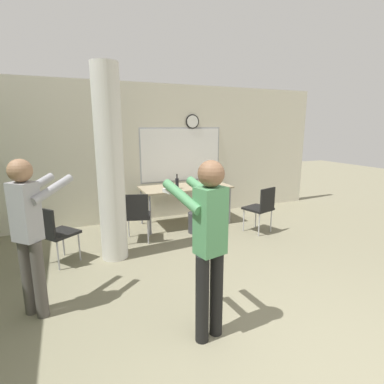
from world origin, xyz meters
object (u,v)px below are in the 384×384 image
object	(u,v)px
folding_table	(186,189)
person_playing_front	(208,238)
bottle_on_table	(177,183)
chair_mid_room	(261,206)
chair_near_pillar	(54,231)
person_watching_back	(29,226)
chair_table_left	(137,213)

from	to	relation	value
folding_table	person_playing_front	world-z (taller)	person_playing_front
bottle_on_table	chair_mid_room	size ratio (longest dim) A/B	0.33
chair_near_pillar	person_playing_front	xyz separation A→B (m)	(1.34, -2.19, 0.48)
person_playing_front	person_watching_back	size ratio (longest dim) A/B	1.02
chair_mid_room	person_watching_back	xyz separation A→B (m)	(-3.65, -1.15, 0.46)
folding_table	person_watching_back	size ratio (longest dim) A/B	1.07
chair_table_left	person_watching_back	xyz separation A→B (m)	(-1.43, -1.58, 0.46)
folding_table	person_watching_back	xyz separation A→B (m)	(-2.55, -2.17, 0.24)
bottle_on_table	chair_table_left	world-z (taller)	bottle_on_table
bottle_on_table	person_playing_front	world-z (taller)	person_playing_front
person_watching_back	chair_near_pillar	bearing A→B (deg)	82.23
person_playing_front	folding_table	bearing A→B (deg)	71.74
chair_table_left	chair_mid_room	bearing A→B (deg)	-10.89
bottle_on_table	person_watching_back	xyz separation A→B (m)	(-2.32, -2.03, 0.09)
chair_near_pillar	folding_table	bearing A→B (deg)	22.49
bottle_on_table	chair_table_left	xyz separation A→B (m)	(-0.89, -0.46, -0.38)
chair_near_pillar	person_watching_back	xyz separation A→B (m)	(-0.16, -1.18, 0.46)
folding_table	chair_near_pillar	size ratio (longest dim) A/B	2.04
person_playing_front	chair_table_left	bearing A→B (deg)	91.61
bottle_on_table	chair_near_pillar	xyz separation A→B (m)	(-2.16, -0.85, -0.38)
folding_table	chair_near_pillar	bearing A→B (deg)	-157.51
chair_table_left	bottle_on_table	bearing A→B (deg)	27.07
chair_mid_room	chair_near_pillar	size ratio (longest dim) A/B	1.00
bottle_on_table	chair_table_left	bearing A→B (deg)	-152.93
chair_near_pillar	person_playing_front	distance (m)	2.62
chair_mid_room	person_watching_back	bearing A→B (deg)	-162.51
folding_table	chair_table_left	world-z (taller)	chair_table_left
chair_mid_room	folding_table	bearing A→B (deg)	136.93
chair_near_pillar	person_playing_front	size ratio (longest dim) A/B	0.52
folding_table	chair_mid_room	world-z (taller)	chair_mid_room
chair_table_left	chair_near_pillar	xyz separation A→B (m)	(-1.27, -0.39, 0.00)
chair_mid_room	person_watching_back	world-z (taller)	person_watching_back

